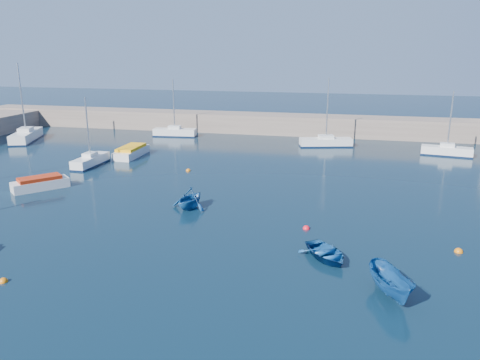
% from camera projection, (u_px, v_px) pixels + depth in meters
% --- Properties ---
extents(ground, '(220.00, 220.00, 0.00)m').
position_uv_depth(ground, '(182.00, 298.00, 22.28)').
color(ground, black).
rests_on(ground, ground).
extents(back_wall, '(96.00, 4.50, 2.60)m').
position_uv_depth(back_wall, '(295.00, 124.00, 65.04)').
color(back_wall, '#76665A').
rests_on(back_wall, ground).
extents(sailboat_3, '(1.53, 5.18, 6.89)m').
position_uv_depth(sailboat_3, '(91.00, 160.00, 47.38)').
color(sailboat_3, silver).
rests_on(sailboat_3, ground).
extents(sailboat_4, '(4.50, 7.73, 9.81)m').
position_uv_depth(sailboat_4, '(26.00, 136.00, 60.22)').
color(sailboat_4, silver).
rests_on(sailboat_4, ground).
extents(sailboat_5, '(5.86, 2.17, 7.62)m').
position_uv_depth(sailboat_5, '(175.00, 132.00, 63.40)').
color(sailboat_5, silver).
rests_on(sailboat_5, ground).
extents(sailboat_6, '(6.51, 3.36, 8.20)m').
position_uv_depth(sailboat_6, '(326.00, 142.00, 56.83)').
color(sailboat_6, silver).
rests_on(sailboat_6, ground).
extents(sailboat_7, '(5.47, 2.29, 7.10)m').
position_uv_depth(sailboat_7, '(447.00, 151.00, 51.88)').
color(sailboat_7, silver).
rests_on(sailboat_7, ground).
extents(motorboat_1, '(4.08, 4.43, 1.10)m').
position_uv_depth(motorboat_1, '(40.00, 183.00, 39.43)').
color(motorboat_1, silver).
rests_on(motorboat_1, ground).
extents(motorboat_2, '(2.05, 5.60, 1.15)m').
position_uv_depth(motorboat_2, '(131.00, 151.00, 51.54)').
color(motorboat_2, silver).
rests_on(motorboat_2, ground).
extents(dinghy_center, '(3.86, 4.11, 0.69)m').
position_uv_depth(dinghy_center, '(326.00, 253.00, 26.35)').
color(dinghy_center, navy).
rests_on(dinghy_center, ground).
extents(dinghy_left, '(3.26, 3.58, 1.61)m').
position_uv_depth(dinghy_left, '(190.00, 198.00, 34.56)').
color(dinghy_left, navy).
rests_on(dinghy_left, ground).
extents(dinghy_right, '(2.58, 3.81, 1.38)m').
position_uv_depth(dinghy_right, '(391.00, 284.00, 22.22)').
color(dinghy_right, navy).
rests_on(dinghy_right, ground).
extents(buoy_0, '(0.45, 0.45, 0.45)m').
position_uv_depth(buoy_0, '(4.00, 282.00, 23.81)').
color(buoy_0, '#D2680B').
rests_on(buoy_0, ground).
extents(buoy_1, '(0.47, 0.47, 0.47)m').
position_uv_depth(buoy_1, '(306.00, 229.00, 30.83)').
color(buoy_1, red).
rests_on(buoy_1, ground).
extents(buoy_2, '(0.50, 0.50, 0.50)m').
position_uv_depth(buoy_2, '(458.00, 252.00, 27.31)').
color(buoy_2, '#D2680B').
rests_on(buoy_2, ground).
extents(buoy_3, '(0.46, 0.46, 0.46)m').
position_uv_depth(buoy_3, '(188.00, 171.00, 45.44)').
color(buoy_3, '#D2680B').
rests_on(buoy_3, ground).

